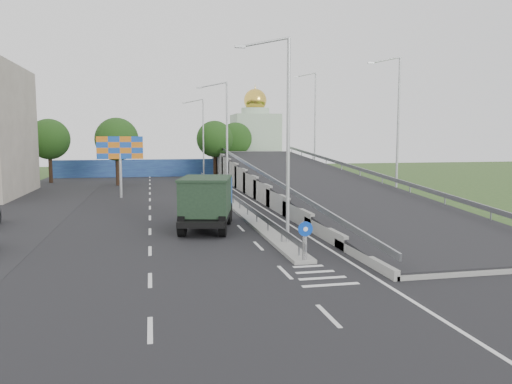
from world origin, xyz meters
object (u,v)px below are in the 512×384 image
object	(u,v)px
church	(255,138)
lamp_post_near	(285,129)
sign_bollard	(305,241)
lamp_post_mid	(225,133)
dump_truck	(208,199)
lamp_post_far	(202,134)
billboard	(120,151)

from	to	relation	value
church	lamp_post_near	bearing A→B (deg)	-100.38
sign_bollard	lamp_post_mid	distance (m)	24.30
sign_bollard	dump_truck	xyz separation A→B (m)	(-3.08, 9.55, 0.69)
sign_bollard	lamp_post_far	bearing A→B (deg)	89.86
sign_bollard	dump_truck	world-z (taller)	dump_truck
lamp_post_far	church	bearing A→B (deg)	54.76
sign_bollard	lamp_post_mid	world-z (taller)	lamp_post_mid
lamp_post_near	lamp_post_far	distance (m)	40.00
sign_bollard	church	distance (m)	58.84
sign_bollard	lamp_post_near	world-z (taller)	lamp_post_near
lamp_post_mid	church	distance (m)	35.41
dump_truck	billboard	bearing A→B (deg)	122.72
lamp_post_far	billboard	bearing A→B (deg)	-116.84
lamp_post_near	billboard	bearing A→B (deg)	112.49
lamp_post_mid	church	xyz separation A→B (m)	(9.89, 34.00, -0.50)
dump_truck	lamp_post_far	bearing A→B (deg)	97.41
lamp_post_far	church	size ratio (longest dim) A/B	0.73
lamp_post_far	lamp_post_near	bearing A→B (deg)	-90.00
lamp_post_mid	billboard	distance (m)	9.47
lamp_post_near	church	size ratio (longest dim) A/B	0.73
lamp_post_near	dump_truck	distance (m)	7.72
sign_bollard	lamp_post_far	distance (m)	44.08
sign_bollard	lamp_post_near	bearing A→B (deg)	88.36
lamp_post_far	dump_truck	size ratio (longest dim) A/B	1.35
lamp_post_near	lamp_post_mid	world-z (taller)	same
billboard	dump_truck	size ratio (longest dim) A/B	0.74
lamp_post_far	billboard	xyz separation A→B (m)	(-9.11, -18.00, -1.62)
lamp_post_near	church	xyz separation A→B (m)	(9.89, 54.00, -0.50)
sign_bollard	billboard	bearing A→B (deg)	109.21
lamp_post_near	church	bearing A→B (deg)	79.62
lamp_post_near	billboard	world-z (taller)	lamp_post_near
lamp_post_mid	lamp_post_far	size ratio (longest dim) A/B	1.00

